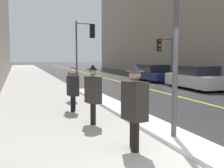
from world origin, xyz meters
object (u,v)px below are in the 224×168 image
at_px(traffic_light_far, 164,50).
at_px(parked_car_navy, 152,73).
at_px(lamp_post, 176,13).
at_px(pedestrian_with_shoulder_bag, 73,88).
at_px(parked_car_white, 196,78).
at_px(pedestrian_nearside, 135,104).
at_px(pedestrian_trailing, 73,82).
at_px(fire_hydrant, 93,89).
at_px(traffic_light_near, 86,39).
at_px(pedestrian_in_fedora, 93,92).

distance_m(traffic_light_far, parked_car_navy, 2.10).
xyz_separation_m(lamp_post, traffic_light_far, (6.88, 12.87, -0.49)).
relative_size(pedestrian_with_shoulder_bag, parked_car_navy, 0.31).
distance_m(pedestrian_with_shoulder_bag, parked_car_white, 9.09).
height_order(pedestrian_nearside, parked_car_navy, pedestrian_nearside).
relative_size(pedestrian_nearside, parked_car_navy, 0.37).
relative_size(pedestrian_trailing, fire_hydrant, 2.09).
distance_m(traffic_light_near, pedestrian_trailing, 6.88).
bearing_deg(pedestrian_nearside, parked_car_navy, 140.96).
xyz_separation_m(traffic_light_far, parked_car_white, (-0.38, -4.53, -1.72)).
distance_m(lamp_post, pedestrian_trailing, 6.70).
height_order(lamp_post, traffic_light_near, lamp_post).
height_order(parked_car_white, fire_hydrant, parked_car_white).
xyz_separation_m(pedestrian_in_fedora, parked_car_white, (7.81, 6.22, -0.29)).
distance_m(pedestrian_trailing, parked_car_white, 7.83).
bearing_deg(parked_car_white, parked_car_navy, 0.89).
distance_m(pedestrian_nearside, pedestrian_with_shoulder_bag, 4.36).
distance_m(parked_car_navy, fire_hydrant, 9.23).
height_order(traffic_light_near, parked_car_white, traffic_light_near).
distance_m(pedestrian_nearside, pedestrian_trailing, 6.59).
xyz_separation_m(pedestrian_nearside, fire_hydrant, (1.16, 7.60, -0.61)).
xyz_separation_m(parked_car_white, fire_hydrant, (-6.42, -1.03, -0.28)).
bearing_deg(traffic_light_far, parked_car_white, 85.43).
bearing_deg(pedestrian_in_fedora, lamp_post, 20.71).
height_order(traffic_light_near, parked_car_navy, traffic_light_near).
bearing_deg(traffic_light_near, lamp_post, -102.30).
xyz_separation_m(pedestrian_nearside, parked_car_navy, (7.57, 14.23, -0.37)).
bearing_deg(pedestrian_with_shoulder_bag, pedestrian_trailing, 157.58).
bearing_deg(traffic_light_far, pedestrian_in_fedora, 52.91).
distance_m(pedestrian_in_fedora, pedestrian_trailing, 4.19).
relative_size(pedestrian_with_shoulder_bag, fire_hydrant, 2.09).
xyz_separation_m(lamp_post, traffic_light_near, (0.98, 12.51, 0.14)).
distance_m(lamp_post, traffic_light_far, 14.60).
relative_size(traffic_light_far, pedestrian_nearside, 1.86).
bearing_deg(traffic_light_near, parked_car_navy, 6.74).
relative_size(lamp_post, traffic_light_near, 1.15).
xyz_separation_m(pedestrian_in_fedora, parked_car_navy, (7.80, 11.82, -0.33)).
xyz_separation_m(pedestrian_in_fedora, pedestrian_trailing, (0.25, 4.18, -0.10)).
xyz_separation_m(traffic_light_far, pedestrian_trailing, (-7.94, -6.57, -1.53)).
bearing_deg(pedestrian_trailing, pedestrian_nearside, -11.21).
xyz_separation_m(lamp_post, pedestrian_nearside, (-1.09, -0.29, -1.88)).
bearing_deg(lamp_post, pedestrian_trailing, 99.59).
distance_m(traffic_light_near, pedestrian_nearside, 13.12).
height_order(pedestrian_in_fedora, parked_car_navy, pedestrian_in_fedora).
height_order(pedestrian_trailing, parked_car_navy, pedestrian_trailing).
xyz_separation_m(pedestrian_with_shoulder_bag, pedestrian_trailing, (0.45, 2.25, 0.00)).
xyz_separation_m(lamp_post, parked_car_navy, (6.49, 13.94, -2.25)).
height_order(traffic_light_far, parked_car_navy, traffic_light_far).
relative_size(pedestrian_in_fedora, parked_car_white, 0.40).
height_order(pedestrian_in_fedora, parked_car_white, pedestrian_in_fedora).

